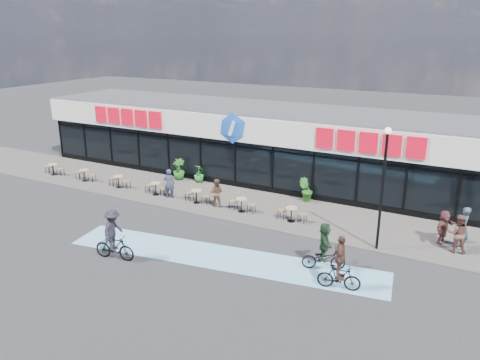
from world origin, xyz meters
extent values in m
plane|color=#28282B|center=(0.00, 0.00, 0.00)|extent=(120.00, 120.00, 0.00)
cube|color=#5D5852|center=(0.00, 4.50, 0.05)|extent=(44.00, 5.00, 0.10)
cube|color=#73B9DA|center=(4.00, -1.50, 0.01)|extent=(14.17, 4.13, 0.01)
cube|color=black|center=(0.00, 10.00, 1.50)|extent=(30.00, 6.00, 3.00)
cube|color=silver|center=(0.00, 9.85, 3.75)|extent=(30.60, 6.30, 1.50)
cube|color=#47474C|center=(0.00, 10.00, 4.55)|extent=(30.60, 6.30, 0.10)
cube|color=navy|center=(0.00, 6.96, 3.05)|extent=(30.60, 0.08, 0.18)
cube|color=black|center=(0.00, 6.97, 2.65)|extent=(30.00, 0.06, 0.08)
cube|color=black|center=(0.00, 6.98, 0.20)|extent=(30.00, 0.10, 0.40)
cube|color=red|center=(-8.00, 6.70, 3.80)|extent=(5.63, 0.18, 1.10)
cube|color=red|center=(8.00, 6.70, 3.80)|extent=(5.63, 0.18, 1.10)
ellipsoid|color=blue|center=(0.00, 6.70, 3.80)|extent=(1.90, 0.24, 1.90)
cylinder|color=black|center=(-15.00, 6.97, 1.50)|extent=(0.10, 0.10, 3.00)
cylinder|color=black|center=(-12.50, 6.97, 1.50)|extent=(0.10, 0.10, 3.00)
cylinder|color=black|center=(-10.00, 6.97, 1.50)|extent=(0.10, 0.10, 3.00)
cylinder|color=black|center=(-7.50, 6.97, 1.50)|extent=(0.10, 0.10, 3.00)
cylinder|color=black|center=(-5.00, 6.97, 1.50)|extent=(0.10, 0.10, 3.00)
cylinder|color=black|center=(-2.50, 6.97, 1.50)|extent=(0.10, 0.10, 3.00)
cylinder|color=black|center=(0.00, 6.97, 1.50)|extent=(0.10, 0.10, 3.00)
cylinder|color=black|center=(2.50, 6.97, 1.50)|extent=(0.10, 0.10, 3.00)
cylinder|color=black|center=(5.00, 6.97, 1.50)|extent=(0.10, 0.10, 3.00)
cylinder|color=black|center=(7.50, 6.97, 1.50)|extent=(0.10, 0.10, 3.00)
cylinder|color=black|center=(10.00, 6.97, 1.50)|extent=(0.10, 0.10, 3.00)
cylinder|color=black|center=(12.50, 6.97, 1.50)|extent=(0.10, 0.10, 3.00)
cylinder|color=black|center=(9.70, 2.30, 2.70)|extent=(0.12, 0.12, 5.19)
sphere|color=#FFF2CC|center=(9.70, 2.30, 5.39)|extent=(0.28, 0.28, 0.28)
cylinder|color=tan|center=(-11.86, 3.40, 0.82)|extent=(0.60, 0.60, 0.04)
cylinder|color=black|center=(-11.86, 3.40, 0.47)|extent=(0.06, 0.06, 0.70)
cylinder|color=black|center=(-11.86, 3.40, 0.11)|extent=(0.40, 0.40, 0.02)
cylinder|color=tan|center=(-9.02, 3.40, 0.82)|extent=(0.60, 0.60, 0.04)
cylinder|color=black|center=(-9.02, 3.40, 0.47)|extent=(0.06, 0.06, 0.70)
cylinder|color=black|center=(-9.02, 3.40, 0.11)|extent=(0.40, 0.40, 0.02)
cylinder|color=tan|center=(-6.18, 3.40, 0.82)|extent=(0.60, 0.60, 0.04)
cylinder|color=black|center=(-6.18, 3.40, 0.47)|extent=(0.06, 0.06, 0.70)
cylinder|color=black|center=(-6.18, 3.40, 0.11)|extent=(0.40, 0.40, 0.02)
cylinder|color=tan|center=(-3.34, 3.40, 0.82)|extent=(0.60, 0.60, 0.04)
cylinder|color=black|center=(-3.34, 3.40, 0.47)|extent=(0.06, 0.06, 0.70)
cylinder|color=black|center=(-3.34, 3.40, 0.11)|extent=(0.40, 0.40, 0.02)
cylinder|color=tan|center=(-0.50, 3.40, 0.82)|extent=(0.60, 0.60, 0.04)
cylinder|color=black|center=(-0.50, 3.40, 0.47)|extent=(0.06, 0.06, 0.70)
cylinder|color=black|center=(-0.50, 3.40, 0.11)|extent=(0.40, 0.40, 0.02)
cylinder|color=tan|center=(2.35, 3.40, 0.82)|extent=(0.60, 0.60, 0.04)
cylinder|color=black|center=(2.35, 3.40, 0.47)|extent=(0.06, 0.06, 0.70)
cylinder|color=black|center=(2.35, 3.40, 0.11)|extent=(0.40, 0.40, 0.02)
cylinder|color=tan|center=(5.19, 3.40, 0.82)|extent=(0.60, 0.60, 0.04)
cylinder|color=black|center=(5.19, 3.40, 0.47)|extent=(0.06, 0.06, 0.70)
cylinder|color=black|center=(5.19, 3.40, 0.11)|extent=(0.40, 0.40, 0.02)
imported|color=#1E5D1A|center=(-3.87, 6.51, 0.78)|extent=(0.96, 0.96, 1.35)
imported|color=#1E6928|center=(-2.42, 6.65, 0.66)|extent=(0.88, 0.88, 1.13)
imported|color=#276A1E|center=(4.81, 6.47, 0.78)|extent=(0.94, 0.88, 1.36)
imported|color=#31364D|center=(-2.33, 3.39, 0.96)|extent=(0.73, 0.61, 1.71)
imported|color=brown|center=(0.77, 3.46, 0.88)|extent=(0.88, 0.75, 1.57)
imported|color=#2D3B46|center=(12.96, 4.00, 1.08)|extent=(0.57, 0.77, 1.95)
imported|color=brown|center=(12.18, 4.24, 0.88)|extent=(1.02, 1.52, 1.57)
imported|color=brown|center=(12.79, 3.57, 0.97)|extent=(0.96, 0.81, 1.74)
imported|color=black|center=(9.16, -1.67, 0.49)|extent=(1.69, 0.77, 0.98)
imported|color=#51332A|center=(9.16, -1.67, 1.32)|extent=(0.61, 1.08, 1.73)
imported|color=black|center=(8.15, -0.43, 0.46)|extent=(1.86, 1.24, 0.92)
imported|color=#1B301B|center=(8.15, -0.43, 1.23)|extent=(0.98, 1.52, 1.57)
imported|color=black|center=(0.07, -3.78, 0.56)|extent=(1.91, 0.82, 1.11)
imported|color=black|center=(0.07, -3.78, 1.35)|extent=(0.85, 1.26, 1.80)
camera|label=1|loc=(13.19, -17.11, 9.28)|focal=35.00mm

